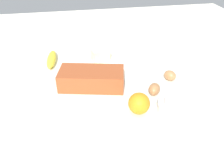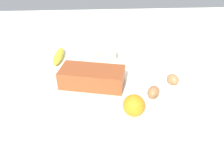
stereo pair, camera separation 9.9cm
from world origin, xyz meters
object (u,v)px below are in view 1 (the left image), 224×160
object	(u,v)px
flour_bowl	(179,106)
orange_fruit	(139,103)
loaf_pan	(92,78)
sugar_bowl	(132,58)
banana	(52,59)
egg_near_butter	(170,75)
egg_beside_bowl	(154,89)
butter_block	(100,54)

from	to	relation	value
flour_bowl	orange_fruit	world-z (taller)	orange_fruit
loaf_pan	sugar_bowl	size ratio (longest dim) A/B	2.18
sugar_bowl	banana	bearing A→B (deg)	168.54
orange_fruit	banana	bearing A→B (deg)	126.59
egg_near_butter	egg_beside_bowl	bearing A→B (deg)	-139.76
banana	orange_fruit	distance (m)	0.57
egg_near_butter	sugar_bowl	bearing A→B (deg)	125.99
flour_bowl	egg_near_butter	bearing A→B (deg)	75.29
sugar_bowl	egg_near_butter	distance (m)	0.23
loaf_pan	flour_bowl	size ratio (longest dim) A/B	1.95
orange_fruit	butter_block	bearing A→B (deg)	100.76
egg_near_butter	flour_bowl	bearing A→B (deg)	-104.71
butter_block	egg_beside_bowl	distance (m)	0.39
flour_bowl	egg_near_butter	world-z (taller)	flour_bowl
loaf_pan	orange_fruit	size ratio (longest dim) A/B	3.64
sugar_bowl	egg_beside_bowl	bearing A→B (deg)	-84.61
loaf_pan	egg_beside_bowl	xyz separation A→B (m)	(0.25, -0.11, -0.02)
sugar_bowl	butter_block	world-z (taller)	sugar_bowl
flour_bowl	banana	bearing A→B (deg)	134.84
loaf_pan	flour_bowl	world-z (taller)	loaf_pan
flour_bowl	loaf_pan	bearing A→B (deg)	141.99
loaf_pan	orange_fruit	world-z (taller)	orange_fruit
loaf_pan	flour_bowl	distance (m)	0.38
egg_near_butter	egg_beside_bowl	distance (m)	0.14
butter_block	egg_beside_bowl	size ratio (longest dim) A/B	1.34
sugar_bowl	banana	world-z (taller)	sugar_bowl
orange_fruit	egg_near_butter	distance (m)	0.28
loaf_pan	orange_fruit	bearing A→B (deg)	-40.06
loaf_pan	banana	size ratio (longest dim) A/B	1.59
egg_beside_bowl	banana	bearing A→B (deg)	140.70
orange_fruit	egg_beside_bowl	bearing A→B (deg)	46.25
loaf_pan	banana	world-z (taller)	loaf_pan
banana	orange_fruit	xyz separation A→B (m)	(0.34, -0.46, 0.02)
banana	flour_bowl	bearing A→B (deg)	-45.16
egg_near_butter	butter_block	bearing A→B (deg)	138.47
flour_bowl	sugar_bowl	distance (m)	0.41
loaf_pan	butter_block	bearing A→B (deg)	86.29
sugar_bowl	egg_near_butter	size ratio (longest dim) A/B	2.36
orange_fruit	egg_beside_bowl	size ratio (longest dim) A/B	1.24
egg_near_butter	egg_beside_bowl	xyz separation A→B (m)	(-0.11, -0.09, 0.00)
sugar_bowl	butter_block	xyz separation A→B (m)	(-0.16, 0.07, -0.00)
egg_beside_bowl	egg_near_butter	bearing A→B (deg)	40.24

